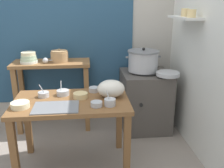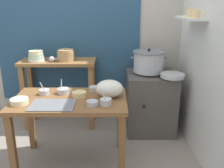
{
  "view_description": "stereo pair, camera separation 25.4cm",
  "coord_description": "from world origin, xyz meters",
  "px_view_note": "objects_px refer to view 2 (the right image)",
  "views": [
    {
      "loc": [
        0.18,
        -2.3,
        1.61
      ],
      "look_at": [
        0.43,
        0.11,
        0.82
      ],
      "focal_mm": 40.27,
      "sensor_mm": 36.0,
      "label": 1
    },
    {
      "loc": [
        0.43,
        -2.31,
        1.61
      ],
      "look_at": [
        0.43,
        0.11,
        0.82
      ],
      "focal_mm": 40.27,
      "sensor_mm": 36.0,
      "label": 2
    }
  ],
  "objects_px": {
    "ladle": "(53,59)",
    "prep_bowl_3": "(80,94)",
    "prep_bowl_2": "(64,91)",
    "prep_bowl_6": "(20,101)",
    "back_shelf_table": "(59,77)",
    "prep_bowl_4": "(93,103)",
    "prep_bowl_0": "(45,92)",
    "clay_pot": "(66,55)",
    "prep_bowl_5": "(95,89)",
    "prep_table": "(71,109)",
    "serving_tray": "(53,105)",
    "stove_block": "(150,102)",
    "bowl_stack_enamel": "(37,56)",
    "steamer_pot": "(149,61)",
    "plastic_bag": "(110,89)",
    "prep_bowl_1": "(106,102)",
    "wide_pan": "(173,76)"
  },
  "relations": [
    {
      "from": "ladle",
      "to": "prep_bowl_3",
      "type": "relative_size",
      "value": 2.1
    },
    {
      "from": "prep_bowl_2",
      "to": "prep_bowl_6",
      "type": "distance_m",
      "value": 0.45
    },
    {
      "from": "back_shelf_table",
      "to": "prep_bowl_4",
      "type": "xyz_separation_m",
      "value": [
        0.52,
        -1.05,
        0.07
      ]
    },
    {
      "from": "prep_bowl_0",
      "to": "clay_pot",
      "type": "bearing_deg",
      "value": 82.6
    },
    {
      "from": "prep_bowl_6",
      "to": "prep_bowl_5",
      "type": "bearing_deg",
      "value": 27.79
    },
    {
      "from": "prep_table",
      "to": "prep_bowl_3",
      "type": "xyz_separation_m",
      "value": [
        0.09,
        0.05,
        0.14
      ]
    },
    {
      "from": "ladle",
      "to": "serving_tray",
      "type": "relative_size",
      "value": 0.74
    },
    {
      "from": "stove_block",
      "to": "prep_bowl_4",
      "type": "bearing_deg",
      "value": -126.15
    },
    {
      "from": "stove_block",
      "to": "bowl_stack_enamel",
      "type": "height_order",
      "value": "bowl_stack_enamel"
    },
    {
      "from": "prep_bowl_3",
      "to": "prep_bowl_6",
      "type": "height_order",
      "value": "same"
    },
    {
      "from": "bowl_stack_enamel",
      "to": "prep_bowl_5",
      "type": "height_order",
      "value": "bowl_stack_enamel"
    },
    {
      "from": "prep_bowl_6",
      "to": "back_shelf_table",
      "type": "bearing_deg",
      "value": 81.23
    },
    {
      "from": "steamer_pot",
      "to": "prep_bowl_6",
      "type": "bearing_deg",
      "value": -145.48
    },
    {
      "from": "plastic_bag",
      "to": "prep_bowl_0",
      "type": "distance_m",
      "value": 0.67
    },
    {
      "from": "clay_pot",
      "to": "serving_tray",
      "type": "height_order",
      "value": "clay_pot"
    },
    {
      "from": "bowl_stack_enamel",
      "to": "prep_bowl_4",
      "type": "bearing_deg",
      "value": -52.42
    },
    {
      "from": "bowl_stack_enamel",
      "to": "prep_bowl_4",
      "type": "height_order",
      "value": "bowl_stack_enamel"
    },
    {
      "from": "stove_block",
      "to": "steamer_pot",
      "type": "relative_size",
      "value": 1.77
    },
    {
      "from": "prep_bowl_4",
      "to": "prep_bowl_6",
      "type": "bearing_deg",
      "value": 176.49
    },
    {
      "from": "stove_block",
      "to": "prep_table",
      "type": "bearing_deg",
      "value": -140.5
    },
    {
      "from": "prep_bowl_1",
      "to": "prep_bowl_3",
      "type": "height_order",
      "value": "prep_bowl_1"
    },
    {
      "from": "prep_table",
      "to": "back_shelf_table",
      "type": "xyz_separation_m",
      "value": [
        -0.28,
        0.87,
        0.07
      ]
    },
    {
      "from": "serving_tray",
      "to": "prep_bowl_4",
      "type": "xyz_separation_m",
      "value": [
        0.36,
        -0.0,
        0.02
      ]
    },
    {
      "from": "ladle",
      "to": "prep_table",
      "type": "bearing_deg",
      "value": -67.69
    },
    {
      "from": "stove_block",
      "to": "plastic_bag",
      "type": "height_order",
      "value": "plastic_bag"
    },
    {
      "from": "ladle",
      "to": "wide_pan",
      "type": "bearing_deg",
      "value": -10.88
    },
    {
      "from": "prep_bowl_3",
      "to": "prep_table",
      "type": "bearing_deg",
      "value": -149.73
    },
    {
      "from": "serving_tray",
      "to": "prep_bowl_3",
      "type": "distance_m",
      "value": 0.31
    },
    {
      "from": "stove_block",
      "to": "serving_tray",
      "type": "bearing_deg",
      "value": -138.38
    },
    {
      "from": "serving_tray",
      "to": "prep_bowl_4",
      "type": "relative_size",
      "value": 3.78
    },
    {
      "from": "back_shelf_table",
      "to": "prep_bowl_2",
      "type": "distance_m",
      "value": 0.76
    },
    {
      "from": "prep_bowl_0",
      "to": "prep_bowl_6",
      "type": "relative_size",
      "value": 0.82
    },
    {
      "from": "wide_pan",
      "to": "prep_bowl_6",
      "type": "relative_size",
      "value": 1.69
    },
    {
      "from": "plastic_bag",
      "to": "clay_pot",
      "type": "bearing_deg",
      "value": 124.07
    },
    {
      "from": "back_shelf_table",
      "to": "prep_bowl_2",
      "type": "bearing_deg",
      "value": -75.03
    },
    {
      "from": "prep_table",
      "to": "steamer_pot",
      "type": "bearing_deg",
      "value": 41.53
    },
    {
      "from": "prep_bowl_2",
      "to": "prep_bowl_6",
      "type": "xyz_separation_m",
      "value": [
        -0.35,
        -0.28,
        -0.0
      ]
    },
    {
      "from": "clay_pot",
      "to": "ladle",
      "type": "bearing_deg",
      "value": -152.74
    },
    {
      "from": "back_shelf_table",
      "to": "steamer_pot",
      "type": "height_order",
      "value": "steamer_pot"
    },
    {
      "from": "prep_bowl_1",
      "to": "plastic_bag",
      "type": "bearing_deg",
      "value": 81.76
    },
    {
      "from": "prep_bowl_1",
      "to": "ladle",
      "type": "bearing_deg",
      "value": 125.28
    },
    {
      "from": "steamer_pot",
      "to": "serving_tray",
      "type": "height_order",
      "value": "steamer_pot"
    },
    {
      "from": "serving_tray",
      "to": "clay_pot",
      "type": "bearing_deg",
      "value": 92.76
    },
    {
      "from": "back_shelf_table",
      "to": "steamer_pot",
      "type": "distance_m",
      "value": 1.18
    },
    {
      "from": "bowl_stack_enamel",
      "to": "prep_bowl_2",
      "type": "height_order",
      "value": "bowl_stack_enamel"
    },
    {
      "from": "ladle",
      "to": "prep_bowl_4",
      "type": "xyz_separation_m",
      "value": [
        0.56,
        -0.97,
        -0.19
      ]
    },
    {
      "from": "plastic_bag",
      "to": "wide_pan",
      "type": "xyz_separation_m",
      "value": [
        0.73,
        0.48,
        -0.01
      ]
    },
    {
      "from": "steamer_pot",
      "to": "prep_bowl_2",
      "type": "bearing_deg",
      "value": -147.05
    },
    {
      "from": "ladle",
      "to": "wide_pan",
      "type": "height_order",
      "value": "ladle"
    },
    {
      "from": "stove_block",
      "to": "prep_bowl_1",
      "type": "distance_m",
      "value": 1.13
    }
  ]
}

